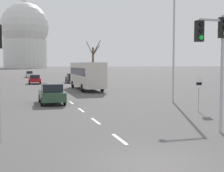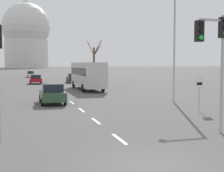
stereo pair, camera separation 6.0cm
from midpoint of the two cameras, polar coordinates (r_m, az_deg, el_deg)
ground_plane at (r=10.66m, az=7.29°, el=-13.99°), size 800.00×800.00×0.00m
lane_stripe_0 at (r=13.89m, az=1.25°, el=-9.66°), size 0.16×2.00×0.01m
lane_stripe_1 at (r=18.13m, az=-3.09°, el=-6.42°), size 0.16×2.00×0.01m
lane_stripe_2 at (r=22.48m, az=-5.74°, el=-4.40°), size 0.16×2.00×0.01m
lane_stripe_3 at (r=26.88m, az=-7.52°, el=-3.03°), size 0.16×2.00×0.01m
lane_stripe_4 at (r=31.30m, az=-8.80°, el=-2.04°), size 0.16×2.00×0.01m
lane_stripe_5 at (r=35.74m, az=-9.75°, el=-1.30°), size 0.16×2.00×0.01m
lane_stripe_6 at (r=40.20m, az=-10.50°, el=-0.73°), size 0.16×2.00×0.01m
lane_stripe_7 at (r=44.67m, az=-11.10°, el=-0.26°), size 0.16×2.00×0.01m
traffic_signal_near_right at (r=15.41m, az=18.19°, el=7.26°), size 1.62×0.34×5.57m
speed_limit_sign at (r=22.29m, az=15.51°, el=-0.28°), size 0.60×0.08×2.47m
street_lamp_right at (r=27.18m, az=10.46°, el=9.14°), size 2.32×0.36×9.49m
sedan_near_left at (r=55.20m, az=-7.48°, el=1.44°), size 1.69×4.13×1.66m
sedan_near_right at (r=53.45m, az=-13.99°, el=1.22°), size 1.92×4.06×1.51m
sedan_mid_centre at (r=80.32m, az=-14.88°, el=2.12°), size 1.79×4.12×1.55m
sedan_far_left at (r=26.39m, az=-11.04°, el=-1.36°), size 1.97×4.44×1.68m
city_bus at (r=39.99m, az=-4.69°, el=2.24°), size 2.66×10.80×3.48m
bare_tree_right_near at (r=64.92m, az=-3.49°, el=4.58°), size 2.72×3.81×8.31m
capitol_dome at (r=259.55m, az=-15.63°, el=8.87°), size 37.57×37.57×53.07m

